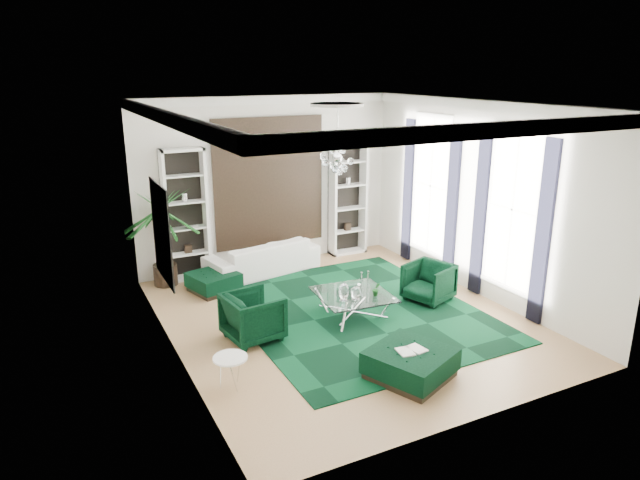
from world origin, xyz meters
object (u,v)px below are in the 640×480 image
sofa (262,257)px  armchair_left (253,317)px  armchair_right (429,282)px  ottoman_front (410,364)px  side_table (231,373)px  coffee_table (353,305)px  ottoman_side (214,282)px  palm (161,223)px

sofa → armchair_left: bearing=55.3°
sofa → armchair_right: size_ratio=3.02×
ottoman_front → side_table: size_ratio=2.20×
armchair_right → coffee_table: size_ratio=0.65×
sofa → ottoman_side: size_ratio=2.88×
sofa → armchair_right: bearing=117.5°
ottoman_front → palm: (-2.38, 5.39, 1.12)m
armchair_right → coffee_table: 1.68m
sofa → armchair_left: 3.23m
sofa → coffee_table: size_ratio=1.96×
armchair_left → side_table: (-0.82, -1.29, -0.17)m
coffee_table → ottoman_front: coffee_table is taller
coffee_table → ottoman_front: bearing=-98.4°
armchair_left → palm: bearing=6.2°
armchair_left → armchair_right: size_ratio=1.07×
armchair_left → coffee_table: (1.94, 0.04, -0.18)m
side_table → armchair_right: bearing=16.5°
side_table → armchair_left: bearing=57.6°
armchair_right → sofa: bearing=-161.0°
ottoman_front → sofa: bearing=93.4°
ottoman_front → side_table: side_table is taller
side_table → palm: palm is taller
palm → ottoman_front: bearing=-66.2°
ottoman_side → palm: size_ratio=0.33×
palm → armchair_left: bearing=-76.5°
sofa → armchair_left: (-1.31, -2.95, 0.04)m
armchair_left → side_table: armchair_left is taller
sofa → coffee_table: (0.63, -2.91, -0.15)m
armchair_right → ottoman_front: (-2.01, -2.23, -0.16)m
armchair_left → sofa: bearing=-31.2°
coffee_table → armchair_left: bearing=-178.7°
armchair_left → coffee_table: armchair_left is taller
ottoman_side → armchair_left: bearing=-90.6°
armchair_right → ottoman_side: 4.30m
sofa → side_table: 4.75m
ottoman_front → palm: 6.00m
ottoman_side → palm: 1.61m
sofa → palm: (-2.07, 0.24, 0.97)m
ottoman_front → side_table: bearing=159.4°
armchair_right → palm: palm is taller
palm → ottoman_side: bearing=-45.8°
sofa → side_table: bearing=52.6°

